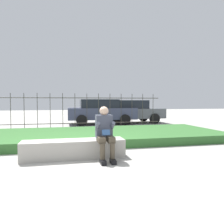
# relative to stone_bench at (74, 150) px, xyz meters

# --- Properties ---
(ground_plane) EXTENTS (60.00, 60.00, 0.00)m
(ground_plane) POSITION_rel_stone_bench_xyz_m (0.03, 0.00, -0.19)
(ground_plane) COLOR #9E9B93
(stone_bench) EXTENTS (2.41, 0.54, 0.43)m
(stone_bench) POSITION_rel_stone_bench_xyz_m (0.00, 0.00, 0.00)
(stone_bench) COLOR #ADA89E
(stone_bench) RESTS_ON ground_plane
(person_seated_reader) EXTENTS (0.42, 0.73, 1.23)m
(person_seated_reader) POSITION_rel_stone_bench_xyz_m (0.69, -0.30, 0.47)
(person_seated_reader) COLOR black
(person_seated_reader) RESTS_ON ground_plane
(grass_berm) EXTENTS (10.80, 3.49, 0.26)m
(grass_berm) POSITION_rel_stone_bench_xyz_m (0.03, 2.45, -0.06)
(grass_berm) COLOR #33662D
(grass_berm) RESTS_ON ground_plane
(iron_fence) EXTENTS (8.80, 0.03, 1.72)m
(iron_fence) POSITION_rel_stone_bench_xyz_m (0.03, 4.93, 0.71)
(iron_fence) COLOR #332D28
(iron_fence) RESTS_ON ground_plane
(car_parked_right) EXTENTS (4.18, 2.03, 1.42)m
(car_parked_right) POSITION_rel_stone_bench_xyz_m (3.83, 7.81, 0.56)
(car_parked_right) COLOR #4C5156
(car_parked_right) RESTS_ON ground_plane
(car_parked_center) EXTENTS (3.99, 2.04, 1.47)m
(car_parked_center) POSITION_rel_stone_bench_xyz_m (1.98, 7.60, 0.58)
(car_parked_center) COLOR #383D56
(car_parked_center) RESTS_ON ground_plane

